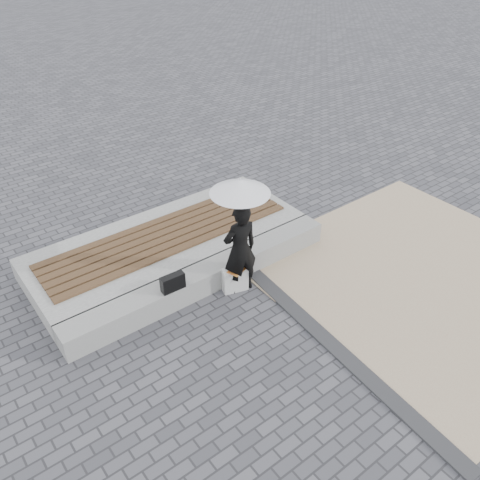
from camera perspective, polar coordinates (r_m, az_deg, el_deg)
name	(u,v)px	position (r m, az deg, el deg)	size (l,w,h in m)	color
ground	(265,342)	(7.60, 2.90, -11.56)	(80.00, 80.00, 0.00)	#4E4D52
terrazzo_zone	(425,276)	(9.30, 20.34, -3.91)	(5.00, 5.00, 0.02)	tan
edging_band	(325,338)	(7.73, 9.69, -11.02)	(0.25, 5.20, 0.04)	#2E2E30
seating_ledge	(205,278)	(8.42, -4.05, -4.31)	(5.00, 0.45, 0.40)	gray
timber_platform	(168,245)	(9.25, -8.21, -0.54)	(5.00, 2.00, 0.40)	#AAAAA4
timber_decking	(167,235)	(9.12, -8.32, 0.58)	(4.60, 1.20, 0.04)	brown
woman	(240,249)	(7.99, 0.00, -1.09)	(0.59, 0.39, 1.63)	black
parasol	(240,186)	(7.37, 0.00, 6.14)	(0.92, 0.92, 1.17)	#BABABF
handbag	(173,282)	(7.84, -7.69, -4.83)	(0.39, 0.14, 0.27)	black
canvas_tote	(235,279)	(8.33, -0.57, -4.51)	(0.42, 0.18, 0.44)	silver
magazine	(237,270)	(8.16, -0.37, -3.47)	(0.29, 0.21, 0.01)	red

